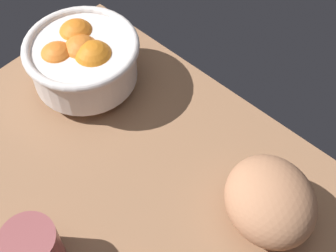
# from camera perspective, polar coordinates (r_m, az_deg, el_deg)

# --- Properties ---
(ground_plane) EXTENTS (0.76, 0.58, 0.03)m
(ground_plane) POSITION_cam_1_polar(r_m,az_deg,el_deg) (0.77, -4.91, -9.62)
(ground_plane) COLOR #956949
(fruit_bowl) EXTENTS (0.20, 0.20, 0.11)m
(fruit_bowl) POSITION_cam_1_polar(r_m,az_deg,el_deg) (0.85, -10.22, 7.96)
(fruit_bowl) COLOR white
(fruit_bowl) RESTS_ON ground
(bread_loaf) EXTENTS (0.19, 0.19, 0.10)m
(bread_loaf) POSITION_cam_1_polar(r_m,az_deg,el_deg) (0.72, 12.12, -8.74)
(bread_loaf) COLOR tan
(bread_loaf) RESTS_ON ground
(mug) EXTENTS (0.12, 0.08, 0.08)m
(mug) POSITION_cam_1_polar(r_m,az_deg,el_deg) (0.70, -15.57, -14.24)
(mug) COLOR #964B4C
(mug) RESTS_ON ground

